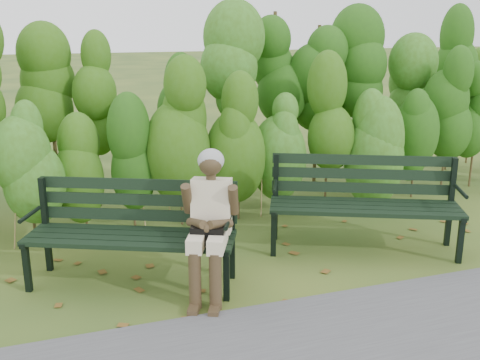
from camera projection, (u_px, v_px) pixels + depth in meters
name	position (u px, v px, depth m)	size (l,w,h in m)	color
ground	(251.00, 259.00, 5.73)	(80.00, 80.00, 0.00)	#29471C
hedge_band	(202.00, 110.00, 7.08)	(11.04, 1.67, 2.42)	#47381E
leaf_litter	(226.00, 268.00, 5.52)	(5.90, 2.04, 0.01)	brown
bench_left	(133.00, 224.00, 5.13)	(1.96, 1.32, 0.94)	black
bench_right	(364.00, 196.00, 5.90)	(2.04, 1.37, 0.97)	black
seated_woman	(209.00, 215.00, 4.84)	(0.60, 0.78, 1.29)	beige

